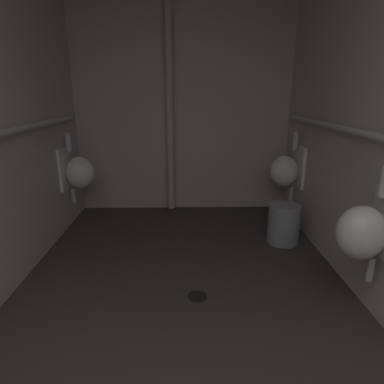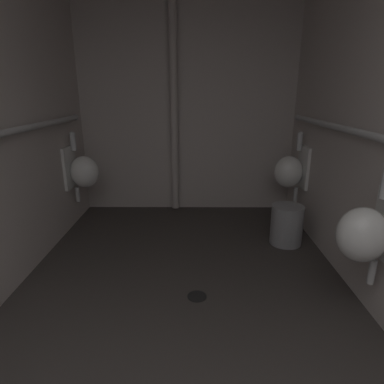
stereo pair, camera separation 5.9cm
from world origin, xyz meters
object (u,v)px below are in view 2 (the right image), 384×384
(waste_bin, at_px, (287,225))
(urinal_right_mid, at_px, (366,233))
(urinal_right_far, at_px, (291,171))
(standpipe_back_wall, at_px, (174,97))
(floor_drain, at_px, (197,296))
(urinal_left_mid, at_px, (82,171))

(waste_bin, bearing_deg, urinal_right_mid, -82.87)
(urinal_right_far, distance_m, waste_bin, 0.65)
(standpipe_back_wall, distance_m, waste_bin, 1.86)
(urinal_right_mid, relative_size, floor_drain, 5.39)
(urinal_right_far, xyz_separation_m, floor_drain, (-1.00, -1.36, -0.60))
(urinal_left_mid, bearing_deg, floor_drain, -47.98)
(urinal_right_mid, bearing_deg, waste_bin, 97.13)
(urinal_left_mid, xyz_separation_m, standpipe_back_wall, (0.95, 0.47, 0.75))
(urinal_left_mid, xyz_separation_m, urinal_right_mid, (2.21, -1.57, 0.00))
(urinal_left_mid, bearing_deg, urinal_right_mid, -35.34)
(urinal_right_mid, xyz_separation_m, standpipe_back_wall, (-1.26, 2.03, 0.75))
(floor_drain, bearing_deg, standpipe_back_wall, 97.96)
(urinal_right_mid, bearing_deg, urinal_right_far, 90.00)
(urinal_right_far, xyz_separation_m, waste_bin, (-0.14, -0.48, -0.41))
(urinal_left_mid, height_order, waste_bin, urinal_left_mid)
(urinal_right_far, distance_m, standpipe_back_wall, 1.53)
(floor_drain, relative_size, waste_bin, 0.37)
(waste_bin, bearing_deg, standpipe_back_wall, 140.15)
(urinal_left_mid, distance_m, floor_drain, 1.90)
(urinal_left_mid, distance_m, urinal_right_mid, 2.71)
(urinal_right_far, height_order, waste_bin, urinal_right_far)
(standpipe_back_wall, bearing_deg, waste_bin, -39.85)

